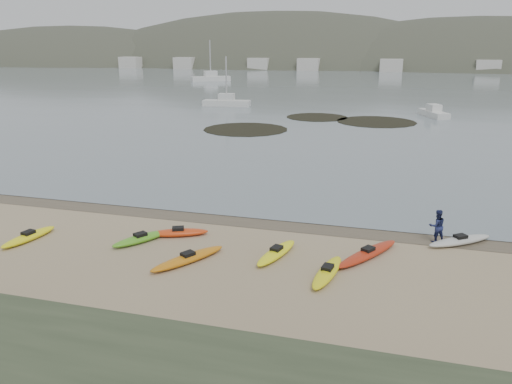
% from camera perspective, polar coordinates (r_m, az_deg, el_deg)
% --- Properties ---
extents(ground, '(600.00, 600.00, 0.00)m').
position_cam_1_polar(ground, '(26.60, 0.00, -3.10)').
color(ground, tan).
rests_on(ground, ground).
extents(wet_sand, '(60.00, 60.00, 0.00)m').
position_cam_1_polar(wet_sand, '(26.33, -0.17, -3.30)').
color(wet_sand, brown).
rests_on(wet_sand, ground).
extents(water, '(1200.00, 1200.00, 0.00)m').
position_cam_1_polar(water, '(324.32, 14.76, 14.60)').
color(water, slate).
rests_on(water, ground).
extents(kayaks, '(21.94, 8.34, 0.34)m').
position_cam_1_polar(kayaks, '(22.49, -0.39, -6.45)').
color(kayaks, '#B42B12').
rests_on(kayaks, ground).
extents(person_east, '(0.94, 0.84, 1.59)m').
position_cam_1_polar(person_east, '(24.84, 19.98, -3.67)').
color(person_east, navy).
rests_on(person_east, ground).
extents(kelp_mats, '(22.55, 19.47, 0.04)m').
position_cam_1_polar(kelp_mats, '(58.88, 6.83, 7.82)').
color(kelp_mats, black).
rests_on(kelp_mats, water).
extents(moored_boats, '(100.18, 84.32, 1.31)m').
position_cam_1_polar(moored_boats, '(105.78, 16.49, 11.48)').
color(moored_boats, silver).
rests_on(moored_boats, ground).
extents(far_hills, '(550.00, 135.00, 80.00)m').
position_cam_1_polar(far_hills, '(221.94, 24.13, 8.83)').
color(far_hills, '#384235').
rests_on(far_hills, ground).
extents(far_town, '(199.00, 5.00, 4.00)m').
position_cam_1_polar(far_town, '(169.27, 15.68, 13.74)').
color(far_town, beige).
rests_on(far_town, ground).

